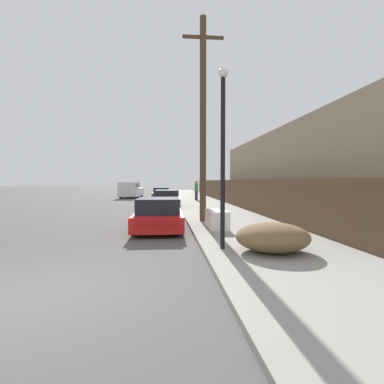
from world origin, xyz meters
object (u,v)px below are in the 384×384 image
(pedestrian, at_px, (196,190))
(car_parked_mid, at_px, (167,200))
(discarded_fridge, at_px, (217,219))
(brush_pile, at_px, (273,237))
(street_lamp, at_px, (223,144))
(utility_pole, at_px, (203,117))
(pickup_truck, at_px, (131,190))
(car_parked_far, at_px, (161,194))
(parked_sports_car_red, at_px, (159,215))

(pedestrian, bearing_deg, car_parked_mid, -110.29)
(discarded_fridge, bearing_deg, brush_pile, -78.74)
(car_parked_mid, height_order, street_lamp, street_lamp)
(discarded_fridge, height_order, brush_pile, brush_pile)
(utility_pole, relative_size, pedestrian, 4.96)
(discarded_fridge, height_order, utility_pole, utility_pole)
(utility_pole, height_order, street_lamp, utility_pole)
(pickup_truck, bearing_deg, pedestrian, 141.12)
(car_parked_far, height_order, brush_pile, car_parked_far)
(parked_sports_car_red, height_order, brush_pile, parked_sports_car_red)
(parked_sports_car_red, height_order, pedestrian, pedestrian)
(parked_sports_car_red, xyz_separation_m, car_parked_far, (-0.12, 18.20, 0.03))
(street_lamp, bearing_deg, car_parked_mid, 96.05)
(parked_sports_car_red, bearing_deg, discarded_fridge, -12.12)
(car_parked_mid, xyz_separation_m, car_parked_far, (-0.52, 9.35, -0.02))
(car_parked_mid, xyz_separation_m, pickup_truck, (-4.03, 13.94, 0.28))
(discarded_fridge, bearing_deg, pedestrian, 87.11)
(street_lamp, distance_m, brush_pile, 2.68)
(car_parked_far, relative_size, pickup_truck, 0.72)
(discarded_fridge, xyz_separation_m, parked_sports_car_red, (-2.20, 0.50, 0.11))
(pickup_truck, relative_size, pedestrian, 3.14)
(parked_sports_car_red, height_order, car_parked_far, car_parked_far)
(pedestrian, bearing_deg, parked_sports_car_red, -100.97)
(pickup_truck, height_order, street_lamp, street_lamp)
(parked_sports_car_red, relative_size, brush_pile, 2.24)
(parked_sports_car_red, xyz_separation_m, brush_pile, (2.94, -4.36, -0.08))
(pickup_truck, distance_m, brush_pile, 27.93)
(discarded_fridge, distance_m, parked_sports_car_red, 2.26)
(car_parked_mid, bearing_deg, brush_pile, -76.72)
(discarded_fridge, xyz_separation_m, car_parked_far, (-2.32, 18.70, 0.14))
(pickup_truck, bearing_deg, parked_sports_car_red, 103.64)
(discarded_fridge, relative_size, pedestrian, 0.89)
(car_parked_mid, distance_m, street_lamp, 13.03)
(utility_pole, bearing_deg, brush_pile, -80.13)
(car_parked_mid, height_order, pickup_truck, pickup_truck)
(pickup_truck, distance_m, street_lamp, 27.31)
(street_lamp, bearing_deg, car_parked_far, 94.84)
(parked_sports_car_red, distance_m, car_parked_far, 18.20)
(discarded_fridge, height_order, parked_sports_car_red, parked_sports_car_red)
(parked_sports_car_red, bearing_deg, car_parked_mid, 88.15)
(parked_sports_car_red, height_order, car_parked_mid, car_parked_mid)
(pickup_truck, xyz_separation_m, utility_pole, (5.55, -21.26, 3.81))
(car_parked_mid, relative_size, brush_pile, 2.48)
(parked_sports_car_red, distance_m, pickup_truck, 23.07)
(car_parked_far, xyz_separation_m, pedestrian, (3.29, -1.86, 0.45))
(parked_sports_car_red, relative_size, utility_pole, 0.47)
(car_parked_far, xyz_separation_m, street_lamp, (1.87, -22.12, 2.24))
(parked_sports_car_red, bearing_deg, street_lamp, -65.25)
(pickup_truck, height_order, pedestrian, pedestrian)
(discarded_fridge, relative_size, street_lamp, 0.34)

